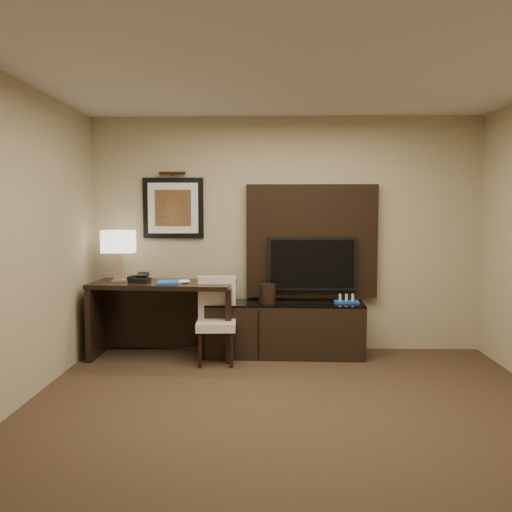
{
  "coord_description": "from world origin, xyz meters",
  "views": [
    {
      "loc": [
        -0.18,
        -4.12,
        1.64
      ],
      "look_at": [
        -0.32,
        1.8,
        1.15
      ],
      "focal_mm": 40.0,
      "sensor_mm": 36.0,
      "label": 1
    }
  ],
  "objects_px": {
    "desk": "(163,319)",
    "tv": "(312,264)",
    "minibar_tray": "(346,298)",
    "ice_bucket": "(267,293)",
    "credenza": "(285,329)",
    "desk_phone": "(139,278)",
    "table_lamp": "(119,257)",
    "desk_chair": "(216,324)"
  },
  "relations": [
    {
      "from": "desk",
      "to": "desk_phone",
      "type": "bearing_deg",
      "value": -169.57
    },
    {
      "from": "table_lamp",
      "to": "ice_bucket",
      "type": "distance_m",
      "value": 1.71
    },
    {
      "from": "desk_phone",
      "to": "minibar_tray",
      "type": "height_order",
      "value": "desk_phone"
    },
    {
      "from": "desk",
      "to": "tv",
      "type": "height_order",
      "value": "tv"
    },
    {
      "from": "desk_phone",
      "to": "desk",
      "type": "bearing_deg",
      "value": 12.56
    },
    {
      "from": "desk",
      "to": "tv",
      "type": "bearing_deg",
      "value": 12.97
    },
    {
      "from": "desk",
      "to": "ice_bucket",
      "type": "relative_size",
      "value": 7.24
    },
    {
      "from": "desk",
      "to": "desk_chair",
      "type": "xyz_separation_m",
      "value": [
        0.62,
        -0.3,
        0.01
      ]
    },
    {
      "from": "desk_chair",
      "to": "ice_bucket",
      "type": "relative_size",
      "value": 3.96
    },
    {
      "from": "table_lamp",
      "to": "minibar_tray",
      "type": "bearing_deg",
      "value": -0.15
    },
    {
      "from": "credenza",
      "to": "ice_bucket",
      "type": "xyz_separation_m",
      "value": [
        -0.2,
        -0.02,
        0.41
      ]
    },
    {
      "from": "minibar_tray",
      "to": "desk_phone",
      "type": "bearing_deg",
      "value": -177.67
    },
    {
      "from": "table_lamp",
      "to": "desk_phone",
      "type": "xyz_separation_m",
      "value": [
        0.25,
        -0.1,
        -0.22
      ]
    },
    {
      "from": "desk",
      "to": "credenza",
      "type": "height_order",
      "value": "desk"
    },
    {
      "from": "desk",
      "to": "credenza",
      "type": "relative_size",
      "value": 0.89
    },
    {
      "from": "table_lamp",
      "to": "desk_chair",
      "type": "bearing_deg",
      "value": -18.36
    },
    {
      "from": "desk",
      "to": "tv",
      "type": "distance_m",
      "value": 1.79
    },
    {
      "from": "desk",
      "to": "minibar_tray",
      "type": "distance_m",
      "value": 2.05
    },
    {
      "from": "desk_phone",
      "to": "ice_bucket",
      "type": "distance_m",
      "value": 1.42
    },
    {
      "from": "desk",
      "to": "desk_chair",
      "type": "relative_size",
      "value": 1.83
    },
    {
      "from": "tv",
      "to": "minibar_tray",
      "type": "relative_size",
      "value": 3.68
    },
    {
      "from": "minibar_tray",
      "to": "ice_bucket",
      "type": "bearing_deg",
      "value": -177.33
    },
    {
      "from": "desk_chair",
      "to": "desk_phone",
      "type": "relative_size",
      "value": 4.15
    },
    {
      "from": "desk",
      "to": "desk_phone",
      "type": "relative_size",
      "value": 7.6
    },
    {
      "from": "credenza",
      "to": "desk_phone",
      "type": "relative_size",
      "value": 8.51
    },
    {
      "from": "tv",
      "to": "ice_bucket",
      "type": "height_order",
      "value": "tv"
    },
    {
      "from": "desk_phone",
      "to": "minibar_tray",
      "type": "bearing_deg",
      "value": 9.23
    },
    {
      "from": "desk_chair",
      "to": "table_lamp",
      "type": "bearing_deg",
      "value": 159.26
    },
    {
      "from": "desk",
      "to": "ice_bucket",
      "type": "xyz_separation_m",
      "value": [
        1.16,
        0.03,
        0.29
      ]
    },
    {
      "from": "ice_bucket",
      "to": "minibar_tray",
      "type": "xyz_separation_m",
      "value": [
        0.88,
        0.04,
        -0.06
      ]
    },
    {
      "from": "desk_chair",
      "to": "table_lamp",
      "type": "height_order",
      "value": "table_lamp"
    },
    {
      "from": "credenza",
      "to": "minibar_tray",
      "type": "relative_size",
      "value": 6.42
    },
    {
      "from": "tv",
      "to": "desk",
      "type": "bearing_deg",
      "value": -171.79
    },
    {
      "from": "credenza",
      "to": "minibar_tray",
      "type": "distance_m",
      "value": 0.77
    },
    {
      "from": "desk_chair",
      "to": "desk",
      "type": "bearing_deg",
      "value": 151.9
    },
    {
      "from": "desk",
      "to": "desk_chair",
      "type": "distance_m",
      "value": 0.69
    },
    {
      "from": "desk_chair",
      "to": "minibar_tray",
      "type": "distance_m",
      "value": 1.48
    },
    {
      "from": "credenza",
      "to": "tv",
      "type": "xyz_separation_m",
      "value": [
        0.31,
        0.19,
        0.72
      ]
    },
    {
      "from": "credenza",
      "to": "table_lamp",
      "type": "bearing_deg",
      "value": -179.1
    },
    {
      "from": "desk",
      "to": "table_lamp",
      "type": "bearing_deg",
      "value": 176.33
    },
    {
      "from": "ice_bucket",
      "to": "minibar_tray",
      "type": "height_order",
      "value": "ice_bucket"
    },
    {
      "from": "credenza",
      "to": "table_lamp",
      "type": "distance_m",
      "value": 2.03
    }
  ]
}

